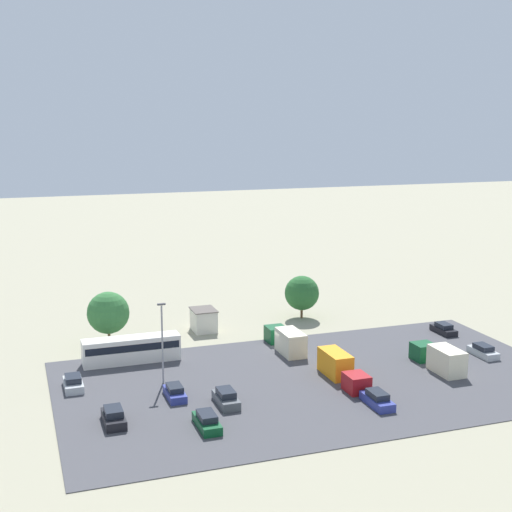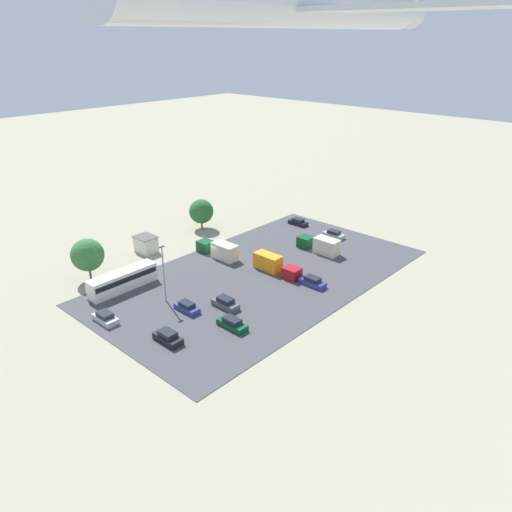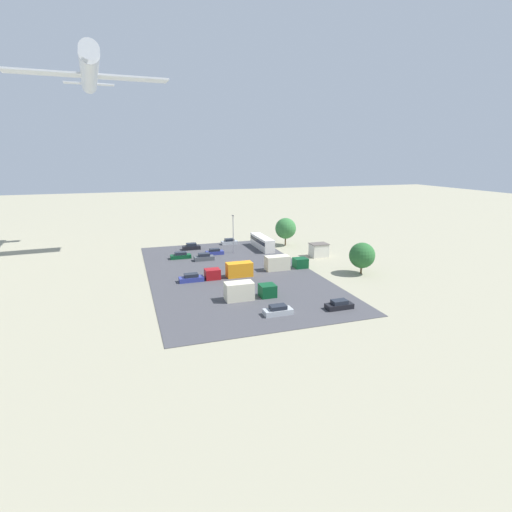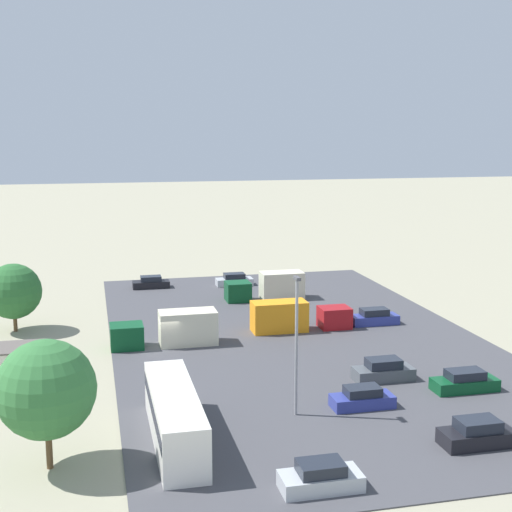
{
  "view_description": "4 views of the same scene",
  "coord_description": "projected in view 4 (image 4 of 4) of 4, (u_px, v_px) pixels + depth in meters",
  "views": [
    {
      "loc": [
        31.61,
        81.95,
        29.27
      ],
      "look_at": [
        11.55,
        24.01,
        17.43
      ],
      "focal_mm": 50.0,
      "sensor_mm": 36.0,
      "label": 1
    },
    {
      "loc": [
        57.11,
        63.13,
        37.97
      ],
      "look_at": [
        5.46,
        15.57,
        6.69
      ],
      "focal_mm": 35.0,
      "sensor_mm": 36.0,
      "label": 2
    },
    {
      "loc": [
        -74.98,
        31.45,
        23.18
      ],
      "look_at": [
        -5.55,
        8.4,
        4.7
      ],
      "focal_mm": 28.0,
      "sensor_mm": 36.0,
      "label": 3
    },
    {
      "loc": [
        58.99,
        -5.72,
        18.44
      ],
      "look_at": [
        0.42,
        7.96,
        7.81
      ],
      "focal_mm": 50.0,
      "sensor_mm": 36.0,
      "label": 4
    }
  ],
  "objects": [
    {
      "name": "ground_plane",
      "position": [
        165.0,
        348.0,
        61.06
      ],
      "size": [
        400.0,
        400.0,
        0.0
      ],
      "primitive_type": "plane",
      "color": "gray"
    },
    {
      "name": "parking_lot_surface",
      "position": [
        296.0,
        339.0,
        63.69
      ],
      "size": [
        57.81,
        32.52,
        0.08
      ],
      "color": "#424247",
      "rests_on": "ground"
    },
    {
      "name": "shed_building",
      "position": [
        17.0,
        367.0,
        51.46
      ],
      "size": [
        3.31,
        4.11,
        3.12
      ],
      "color": "silver",
      "rests_on": "ground"
    },
    {
      "name": "bus",
      "position": [
        174.0,
        414.0,
        42.39
      ],
      "size": [
        11.76,
        2.61,
        3.13
      ],
      "rotation": [
        0.0,
        0.0,
        1.57
      ],
      "color": "silver",
      "rests_on": "ground"
    },
    {
      "name": "parked_car_0",
      "position": [
        374.0,
        318.0,
        68.36
      ],
      "size": [
        1.83,
        4.6,
        1.53
      ],
      "rotation": [
        0.0,
        0.0,
        3.14
      ],
      "color": "navy",
      "rests_on": "ground"
    },
    {
      "name": "parked_car_1",
      "position": [
        362.0,
        399.0,
        47.83
      ],
      "size": [
        1.78,
        4.21,
        1.44
      ],
      "color": "navy",
      "rests_on": "ground"
    },
    {
      "name": "parked_car_2",
      "position": [
        383.0,
        371.0,
        53.04
      ],
      "size": [
        1.89,
        4.46,
        1.64
      ],
      "color": "#4C5156",
      "rests_on": "ground"
    },
    {
      "name": "parked_car_3",
      "position": [
        321.0,
        478.0,
        36.87
      ],
      "size": [
        1.97,
        4.26,
        1.51
      ],
      "rotation": [
        0.0,
        0.0,
        3.14
      ],
      "color": "#ADB2B7",
      "rests_on": "ground"
    },
    {
      "name": "parked_car_4",
      "position": [
        465.0,
        382.0,
        50.91
      ],
      "size": [
        1.85,
        4.69,
        1.51
      ],
      "color": "#0C4723",
      "rests_on": "ground"
    },
    {
      "name": "parked_car_5",
      "position": [
        234.0,
        280.0,
        85.52
      ],
      "size": [
        1.86,
        4.37,
        1.45
      ],
      "rotation": [
        0.0,
        0.0,
        3.14
      ],
      "color": "#ADB2B7",
      "rests_on": "ground"
    },
    {
      "name": "parked_car_6",
      "position": [
        477.0,
        434.0,
        42.04
      ],
      "size": [
        1.98,
        4.4,
        1.61
      ],
      "color": "black",
      "rests_on": "ground"
    },
    {
      "name": "parked_car_7",
      "position": [
        151.0,
        283.0,
        84.11
      ],
      "size": [
        1.81,
        4.29,
        1.41
      ],
      "rotation": [
        0.0,
        0.0,
        3.14
      ],
      "color": "black",
      "rests_on": "ground"
    },
    {
      "name": "parked_truck_0",
      "position": [
        269.0,
        287.0,
        78.36
      ],
      "size": [
        2.55,
        8.59,
        2.97
      ],
      "rotation": [
        0.0,
        0.0,
        3.14
      ],
      "color": "#0C4723",
      "rests_on": "ground"
    },
    {
      "name": "parked_truck_1",
      "position": [
        295.0,
        317.0,
        66.18
      ],
      "size": [
        2.34,
        9.36,
        2.81
      ],
      "color": "maroon",
      "rests_on": "ground"
    },
    {
      "name": "parked_truck_2",
      "position": [
        171.0,
        330.0,
        61.59
      ],
      "size": [
        2.51,
        9.13,
        2.94
      ],
      "rotation": [
        0.0,
        0.0,
        3.14
      ],
      "color": "#0C4723",
      "rests_on": "ground"
    },
    {
      "name": "tree_near_shed",
      "position": [
        46.0,
        389.0,
        38.64
      ],
      "size": [
        5.48,
        5.48,
        7.32
      ],
      "color": "brown",
      "rests_on": "ground"
    },
    {
      "name": "tree_apron_mid",
      "position": [
        13.0,
        291.0,
        65.61
      ],
      "size": [
        5.13,
        5.13,
        6.39
      ],
      "color": "brown",
      "rests_on": "ground"
    },
    {
      "name": "light_pole_lot_centre",
      "position": [
        296.0,
        340.0,
        45.75
      ],
      "size": [
        0.9,
        0.28,
        9.23
      ],
      "color": "gray",
      "rests_on": "ground"
    }
  ]
}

